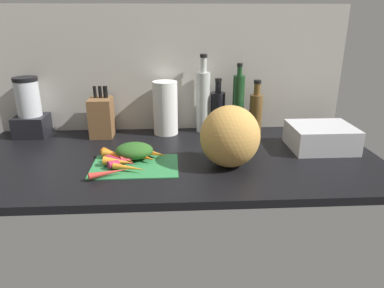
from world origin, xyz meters
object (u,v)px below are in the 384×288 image
carrot_6 (114,163)px  winter_squash (229,137)px  carrot_1 (152,153)px  carrot_4 (108,173)px  carrot_11 (118,162)px  bottle_3 (255,112)px  carrot_0 (129,168)px  bottle_2 (238,103)px  carrot_10 (121,161)px  carrot_2 (144,157)px  cutting_board (135,166)px  carrot_3 (118,157)px  carrot_7 (125,161)px  blender_appliance (30,111)px  paper_towel_roll (165,108)px  carrot_8 (147,154)px  bottle_0 (203,100)px  carrot_9 (133,157)px  knife_block (101,117)px  bottle_1 (217,111)px  dish_rack (321,137)px  carrot_5 (120,156)px

carrot_6 → winter_squash: bearing=-0.3°
carrot_1 → carrot_4: bearing=-128.3°
carrot_11 → bottle_3: bottle_3 is taller
carrot_0 → bottle_2: (48.21, 45.61, 12.79)cm
carrot_10 → carrot_2: bearing=23.3°
carrot_2 → bottle_3: size_ratio=0.39×
cutting_board → carrot_11: 6.45cm
carrot_3 → carrot_7: bearing=-46.6°
carrot_7 → blender_appliance: size_ratio=0.51×
carrot_10 → bottle_2: (51.73, 39.87, 12.51)cm
carrot_3 → bottle_3: bottle_3 is taller
carrot_7 → paper_towel_roll: paper_towel_roll is taller
carrot_6 → carrot_8: carrot_6 is taller
carrot_3 → carrot_10: bearing=-64.4°
bottle_0 → carrot_9: bearing=-128.9°
carrot_0 → bottle_3: bottle_3 is taller
carrot_3 → carrot_2: bearing=-3.3°
cutting_board → winter_squash: bearing=-1.5°
carrot_1 → paper_towel_roll: paper_towel_roll is taller
carrot_3 → winter_squash: winter_squash is taller
carrot_2 → knife_block: bearing=122.9°
carrot_6 → bottle_1: 62.87cm
carrot_9 → dish_rack: 80.74cm
dish_rack → carrot_10: bearing=-169.6°
carrot_10 → blender_appliance: 63.84cm
carrot_5 → bottle_2: (52.74, 34.74, 12.29)cm
carrot_3 → carrot_11: bearing=-79.9°
carrot_6 → carrot_2: bearing=22.1°
carrot_8 → bottle_1: bearing=45.9°
carrot_8 → carrot_11: carrot_11 is taller
carrot_4 → knife_block: bearing=102.4°
knife_block → bottle_1: bottle_1 is taller
carrot_5 → dish_rack: bearing=6.9°
carrot_10 → carrot_6: bearing=-161.7°
carrot_1 → carrot_11: size_ratio=1.28×
carrot_0 → bottle_1: bearing=51.3°
carrot_6 → paper_towel_roll: size_ratio=0.51×
carrot_2 → carrot_8: size_ratio=0.72×
carrot_0 → dish_rack: 83.36cm
blender_appliance → bottle_2: 99.72cm
paper_towel_roll → carrot_4: bearing=-111.6°
cutting_board → carrot_2: size_ratio=3.23×
carrot_9 → blender_appliance: bearing=145.2°
carrot_8 → carrot_9: size_ratio=1.20×
carrot_2 → carrot_4: (-11.86, -13.33, -0.27)cm
carrot_0 → bottle_0: 59.66cm
bottle_1 → carrot_1: bearing=-132.6°
carrot_2 → bottle_1: 51.97cm
carrot_6 → carrot_9: carrot_9 is taller
carrot_9 → bottle_3: bearing=31.5°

